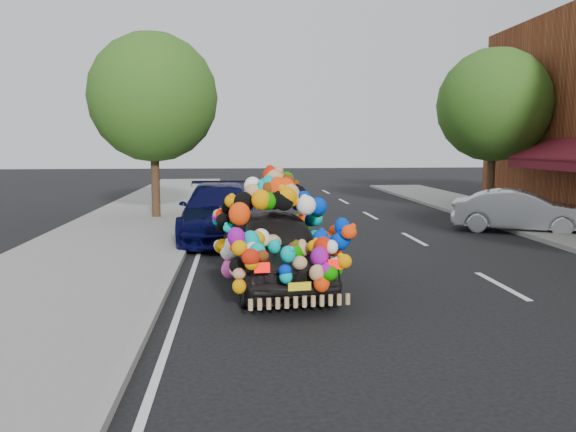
# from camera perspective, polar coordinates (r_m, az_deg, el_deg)

# --- Properties ---
(ground) EXTENTS (100.00, 100.00, 0.00)m
(ground) POSITION_cam_1_polar(r_m,az_deg,el_deg) (9.82, 1.41, -7.57)
(ground) COLOR black
(ground) RESTS_ON ground
(sidewalk) EXTENTS (4.00, 60.00, 0.12)m
(sidewalk) POSITION_cam_1_polar(r_m,az_deg,el_deg) (10.26, -23.40, -7.20)
(sidewalk) COLOR gray
(sidewalk) RESTS_ON ground
(kerb) EXTENTS (0.15, 60.00, 0.13)m
(kerb) POSITION_cam_1_polar(r_m,az_deg,el_deg) (9.82, -12.45, -7.35)
(kerb) COLOR gray
(kerb) RESTS_ON ground
(lane_markings) EXTENTS (6.00, 50.00, 0.01)m
(lane_markings) POSITION_cam_1_polar(r_m,az_deg,el_deg) (10.83, 20.83, -6.61)
(lane_markings) COLOR silver
(lane_markings) RESTS_ON ground
(tree_near_sidewalk) EXTENTS (4.20, 4.20, 6.13)m
(tree_near_sidewalk) POSITION_cam_1_polar(r_m,az_deg,el_deg) (19.18, -13.56, 11.60)
(tree_near_sidewalk) COLOR #332114
(tree_near_sidewalk) RESTS_ON ground
(tree_far_b) EXTENTS (4.00, 4.00, 5.90)m
(tree_far_b) POSITION_cam_1_polar(r_m,az_deg,el_deg) (21.50, 20.21, 10.52)
(tree_far_b) COLOR #332114
(tree_far_b) RESTS_ON ground
(plush_art_car) EXTENTS (2.45, 4.39, 2.01)m
(plush_art_car) POSITION_cam_1_polar(r_m,az_deg,el_deg) (10.01, -1.47, -1.32)
(plush_art_car) COLOR black
(plush_art_car) RESTS_ON ground
(navy_sedan) EXTENTS (2.13, 5.05, 1.46)m
(navy_sedan) POSITION_cam_1_polar(r_m,az_deg,el_deg) (15.14, -7.00, 0.45)
(navy_sedan) COLOR black
(navy_sedan) RESTS_ON ground
(silver_hatchback) EXTENTS (3.92, 2.84, 1.23)m
(silver_hatchback) POSITION_cam_1_polar(r_m,az_deg,el_deg) (17.43, 22.52, 0.47)
(silver_hatchback) COLOR silver
(silver_hatchback) RESTS_ON ground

